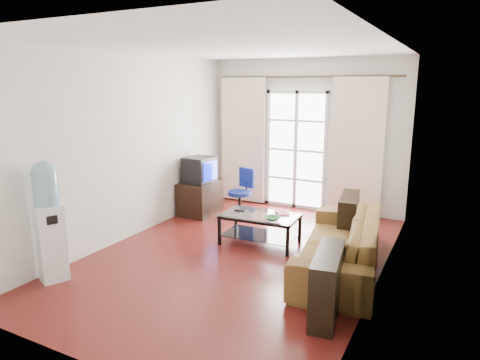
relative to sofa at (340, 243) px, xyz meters
The scene contains 20 objects.
floor 1.37m from the sofa, behind, with size 5.20×5.20×0.00m, color maroon.
ceiling 2.71m from the sofa, behind, with size 5.20×5.20×0.00m, color white.
wall_back 2.91m from the sofa, 118.66° to the left, with size 3.60×0.02×2.70m, color silver.
wall_front 3.26m from the sofa, 114.96° to the right, with size 3.60×0.02×2.70m, color silver.
wall_left 3.28m from the sofa, behind, with size 0.02×5.20×2.70m, color silver.
wall_right 1.15m from the sofa, 22.92° to the right, with size 0.02×5.20×2.70m, color silver.
french_door 2.85m from the sofa, 121.96° to the left, with size 1.16×0.06×2.15m.
curtain_rod 3.34m from the sofa, 119.70° to the left, with size 0.04×0.04×3.30m, color #4C3F2D.
curtain_left 3.49m from the sofa, 137.82° to the left, with size 0.90×0.07×2.35m, color #FFE8CD.
curtain_right 2.46m from the sofa, 98.94° to the left, with size 0.90×0.07×2.35m, color #FFE8CD.
radiator 2.35m from the sofa, 102.48° to the left, with size 0.64×0.12×0.64m, color #9C9C9F.
sofa is the anchor object (origin of this frame).
coffee_table 1.28m from the sofa, 165.69° to the left, with size 1.11×0.67×0.44m.
bowl 1.00m from the sofa, behind, with size 0.28×0.28×0.05m, color #35944E.
book 1.13m from the sofa, 156.72° to the left, with size 0.27×0.28×0.02m, color maroon.
remote 1.62m from the sofa, 167.72° to the left, with size 0.16×0.04×0.02m, color black.
tv_stand 3.05m from the sofa, 157.04° to the left, with size 0.53×0.79×0.58m, color black.
crt_tv 3.08m from the sofa, 157.59° to the left, with size 0.52×0.51×0.44m.
task_chair 2.54m from the sofa, 146.28° to the left, with size 0.69×0.69×0.83m.
water_cooler 3.47m from the sofa, 147.56° to the right, with size 0.38×0.38×1.42m.
Camera 1 is at (2.51, -4.78, 2.25)m, focal length 32.00 mm.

